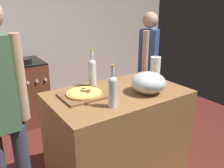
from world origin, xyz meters
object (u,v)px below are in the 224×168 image
Objects in this scene: paper_towel_roll at (155,69)px; wine_bottle_amber at (113,90)px; pizza at (84,93)px; person_in_red at (148,67)px; wine_bottle_green at (92,71)px; person_in_stripes at (1,111)px; stove at (24,92)px; mixing_bowl at (148,82)px.

paper_towel_roll is 0.81m from wine_bottle_amber.
person_in_red reaches higher than pizza.
paper_towel_roll is at bearing -124.65° from person_in_red.
pizza is 0.87× the size of wine_bottle_green.
person_in_stripes is at bearing -172.05° from pizza.
wine_bottle_green reaches higher than stove.
paper_towel_roll is 0.74× the size of wine_bottle_amber.
mixing_bowl is 0.90m from person_in_red.
pizza is 0.68m from person_in_stripes.
mixing_bowl is (0.52, -0.24, 0.06)m from pizza.
person_in_red is (0.29, 0.43, -0.13)m from paper_towel_roll.
person_in_stripes reaches higher than stove.
mixing_bowl is at bearing -52.25° from wine_bottle_green.
mixing_bowl is 0.33× the size of stove.
wine_bottle_green is (-0.64, 0.19, 0.03)m from paper_towel_roll.
stove is at bearing 110.22° from mixing_bowl.
mixing_bowl is at bearing -132.47° from person_in_red.
paper_towel_roll is 0.15× the size of person_in_stripes.
pizza is 0.58m from mixing_bowl.
pizza is 1.26× the size of paper_towel_roll.
mixing_bowl is 0.87× the size of wine_bottle_green.
stove is 1.81m from person_in_red.
stove is (-0.35, 1.42, -0.60)m from wine_bottle_green.
person_in_stripes is at bearing -176.59° from paper_towel_roll.
mixing_bowl is 0.93× the size of wine_bottle_amber.
person_in_stripes reaches higher than pizza.
stove is at bearing 121.55° from paper_towel_roll.
mixing_bowl is 0.45m from wine_bottle_amber.
pizza is 1.00× the size of mixing_bowl.
mixing_bowl reaches higher than pizza.
person_in_red reaches higher than paper_towel_roll.
stove is at bearing 97.20° from wine_bottle_amber.
wine_bottle_amber is 0.79m from person_in_stripes.
paper_towel_roll is 0.53m from person_in_red.
wine_bottle_amber is 0.51m from wine_bottle_green.
wine_bottle_green is at bearing 163.18° from paper_towel_roll.
paper_towel_roll is 0.26× the size of stove.
person_in_red reaches higher than mixing_bowl.
stove is at bearing 95.64° from pizza.
stove is at bearing 103.82° from wine_bottle_green.
person_in_stripes reaches higher than wine_bottle_green.
person_in_stripes is 1.88m from person_in_red.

